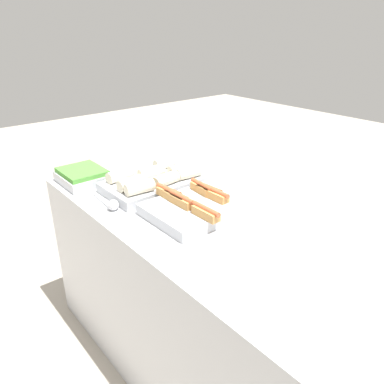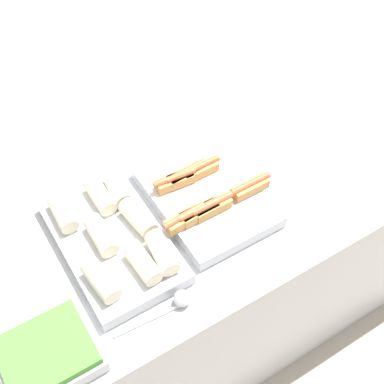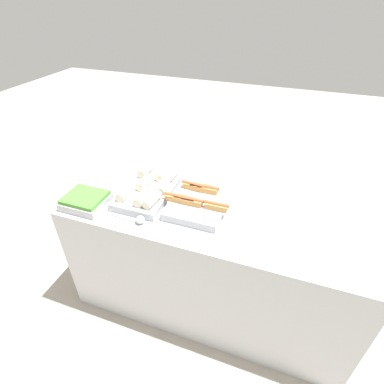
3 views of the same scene
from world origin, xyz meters
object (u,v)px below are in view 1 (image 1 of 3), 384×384
object	(u,v)px
tray_side_front	(83,176)
serving_spoon_near	(112,204)
tray_wraps	(155,181)
tray_hotdogs	(198,205)

from	to	relation	value
tray_side_front	serving_spoon_near	bearing A→B (deg)	-5.65
tray_wraps	serving_spoon_near	distance (m)	0.29
tray_wraps	tray_side_front	bearing A→B (deg)	-141.88
tray_hotdogs	tray_wraps	size ratio (longest dim) A/B	0.90
tray_hotdogs	serving_spoon_near	distance (m)	0.40
tray_wraps	tray_side_front	xyz separation A→B (m)	(-0.32, -0.25, -0.01)
tray_wraps	tray_hotdogs	bearing A→B (deg)	-0.19
tray_hotdogs	tray_wraps	xyz separation A→B (m)	(-0.34, 0.00, 0.01)
tray_side_front	serving_spoon_near	size ratio (longest dim) A/B	1.05
tray_wraps	serving_spoon_near	bearing A→B (deg)	-77.55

